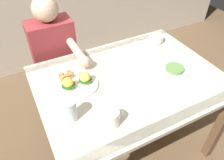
% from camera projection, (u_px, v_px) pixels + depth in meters
% --- Properties ---
extents(ground_plane, '(6.00, 6.00, 0.00)m').
position_uv_depth(ground_plane, '(125.00, 142.00, 1.92)').
color(ground_plane, brown).
extents(dining_table, '(1.20, 0.90, 0.74)m').
position_uv_depth(dining_table, '(129.00, 90.00, 1.51)').
color(dining_table, beige).
rests_on(dining_table, ground_plane).
extents(eggs_benedict_plate, '(0.27, 0.27, 0.09)m').
position_uv_depth(eggs_benedict_plate, '(76.00, 82.00, 1.37)').
color(eggs_benedict_plate, white).
rests_on(eggs_benedict_plate, dining_table).
extents(fruit_bowl, '(0.12, 0.12, 0.06)m').
position_uv_depth(fruit_bowl, '(156.00, 38.00, 1.77)').
color(fruit_bowl, white).
rests_on(fruit_bowl, dining_table).
extents(coffee_mug, '(0.11, 0.08, 0.09)m').
position_uv_depth(coffee_mug, '(112.00, 118.00, 1.12)').
color(coffee_mug, white).
rests_on(coffee_mug, dining_table).
extents(fork, '(0.15, 0.06, 0.00)m').
position_uv_depth(fork, '(154.00, 52.00, 1.67)').
color(fork, silver).
rests_on(fork, dining_table).
extents(water_glass_near, '(0.07, 0.07, 0.13)m').
position_uv_depth(water_glass_near, '(70.00, 112.00, 1.15)').
color(water_glass_near, silver).
rests_on(water_glass_near, dining_table).
extents(side_plate, '(0.20, 0.20, 0.04)m').
position_uv_depth(side_plate, '(175.00, 70.00, 1.49)').
color(side_plate, white).
rests_on(side_plate, dining_table).
extents(diner_person, '(0.34, 0.54, 1.14)m').
position_uv_depth(diner_person, '(56.00, 57.00, 1.78)').
color(diner_person, '#33333D').
rests_on(diner_person, ground_plane).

